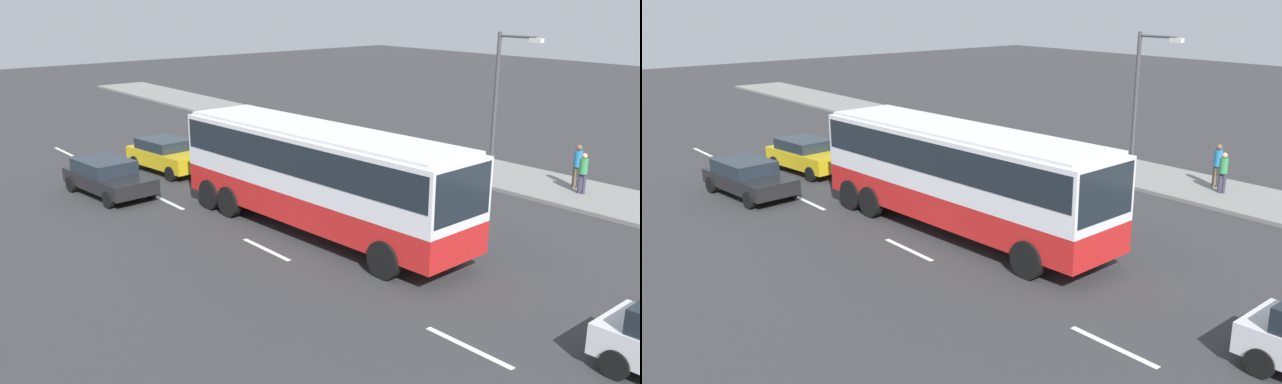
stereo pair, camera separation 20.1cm
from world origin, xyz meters
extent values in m
plane|color=#333335|center=(0.00, 0.00, 0.00)|extent=(120.00, 120.00, 0.00)
cube|color=gray|center=(0.00, 9.91, 0.07)|extent=(80.00, 4.00, 0.15)
cube|color=white|center=(-17.65, -2.91, 0.00)|extent=(2.40, 0.16, 0.01)
cube|color=white|center=(-12.58, -2.91, 0.00)|extent=(2.40, 0.16, 0.01)
cube|color=white|center=(-6.57, -2.91, 0.00)|extent=(2.40, 0.16, 0.01)
cube|color=white|center=(-0.12, -2.91, 0.00)|extent=(2.40, 0.16, 0.01)
cube|color=white|center=(7.74, -2.91, 0.00)|extent=(2.40, 0.16, 0.01)
cube|color=red|center=(-0.38, -0.61, 1.03)|extent=(11.51, 3.14, 0.96)
cube|color=silver|center=(-0.38, -0.61, 2.43)|extent=(11.51, 3.14, 1.84)
cube|color=black|center=(-0.38, -0.61, 2.70)|extent=(11.29, 3.16, 1.01)
cube|color=black|center=(5.26, -0.33, 2.53)|extent=(0.24, 2.38, 1.47)
cube|color=silver|center=(-0.38, -0.61, 3.41)|extent=(11.05, 2.97, 0.12)
cylinder|color=black|center=(3.65, 0.83, 0.55)|extent=(1.11, 0.35, 1.10)
cylinder|color=black|center=(3.78, -1.65, 0.55)|extent=(1.11, 0.35, 1.10)
cylinder|color=black|center=(-3.74, 0.47, 0.55)|extent=(1.11, 0.35, 1.10)
cylinder|color=black|center=(-3.61, -2.02, 0.55)|extent=(1.11, 0.35, 1.10)
cylinder|color=black|center=(-4.93, 0.41, 0.55)|extent=(1.11, 0.35, 1.10)
cylinder|color=black|center=(-4.81, -2.07, 0.55)|extent=(1.11, 0.35, 1.10)
cube|color=black|center=(-8.84, -4.20, 0.60)|extent=(4.44, 2.22, 0.56)
cube|color=#1E2833|center=(-9.21, -4.23, 1.13)|extent=(2.50, 1.90, 0.50)
cylinder|color=black|center=(-7.43, -3.18, 0.32)|extent=(0.66, 0.26, 0.64)
cylinder|color=black|center=(-7.27, -4.93, 0.32)|extent=(0.66, 0.26, 0.64)
cylinder|color=black|center=(-10.41, -3.46, 0.32)|extent=(0.66, 0.26, 0.64)
cylinder|color=black|center=(-10.25, -5.21, 0.32)|extent=(0.66, 0.26, 0.64)
cube|color=gold|center=(-10.68, -0.71, 0.66)|extent=(4.25, 2.23, 0.68)
cube|color=#1E2833|center=(-10.99, -0.74, 1.22)|extent=(2.41, 1.88, 0.46)
cylinder|color=black|center=(-9.40, 0.29, 0.32)|extent=(0.66, 0.27, 0.64)
cylinder|color=black|center=(-9.20, -1.40, 0.32)|extent=(0.66, 0.27, 0.64)
cylinder|color=black|center=(-12.15, -0.02, 0.32)|extent=(0.66, 0.27, 0.64)
cylinder|color=black|center=(-11.96, -1.71, 0.32)|extent=(0.66, 0.27, 0.64)
cylinder|color=black|center=(10.46, -1.61, 0.32)|extent=(0.65, 0.22, 0.64)
cylinder|color=#38334C|center=(3.06, 9.80, 0.55)|extent=(0.14, 0.14, 0.79)
cylinder|color=#38334C|center=(2.90, 9.75, 0.55)|extent=(0.14, 0.14, 0.79)
cylinder|color=#338C4C|center=(2.98, 9.77, 1.24)|extent=(0.32, 0.32, 0.59)
sphere|color=tan|center=(2.98, 9.77, 1.64)|extent=(0.21, 0.21, 0.21)
cylinder|color=brown|center=(2.33, 10.32, 0.58)|extent=(0.14, 0.14, 0.86)
cylinder|color=brown|center=(2.46, 10.41, 0.58)|extent=(0.14, 0.14, 0.86)
cylinder|color=#2672B2|center=(2.39, 10.36, 1.34)|extent=(0.32, 0.32, 0.65)
sphere|color=brown|center=(2.39, 10.36, 1.78)|extent=(0.23, 0.23, 0.23)
cylinder|color=#47474C|center=(-0.40, 8.55, 3.16)|extent=(0.16, 0.16, 6.02)
cylinder|color=#47474C|center=(0.42, 8.55, 6.02)|extent=(1.65, 0.10, 0.10)
cube|color=silver|center=(1.24, 8.55, 5.92)|extent=(0.50, 0.24, 0.16)
camera|label=1|loc=(16.26, -14.19, 7.62)|focal=38.50mm
camera|label=2|loc=(16.13, -14.34, 7.62)|focal=38.50mm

